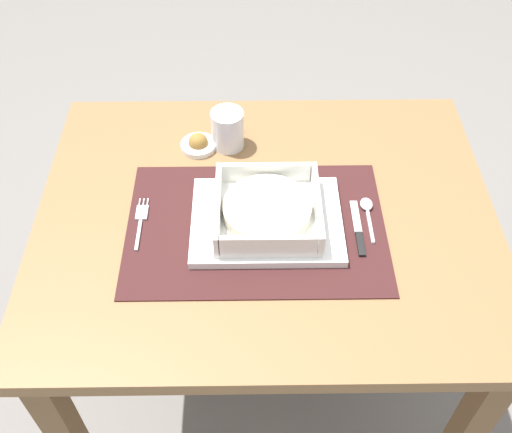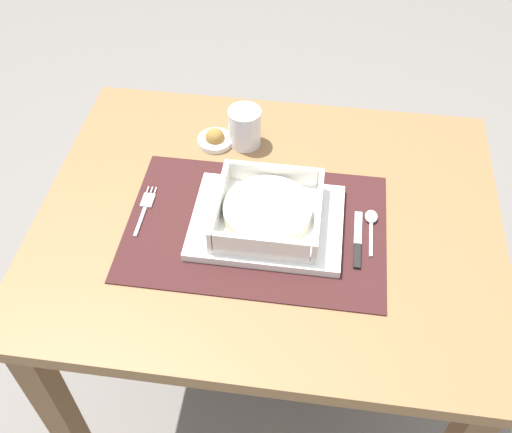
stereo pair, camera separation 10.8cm
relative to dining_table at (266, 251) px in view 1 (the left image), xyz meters
The scene contains 10 objects.
ground_plane 0.60m from the dining_table, ahead, with size 6.00×6.00×0.00m, color slate.
dining_table is the anchor object (origin of this frame).
placemat 0.12m from the dining_table, 119.94° to the right, with size 0.48×0.32×0.00m, color #381919.
serving_plate 0.13m from the dining_table, 93.23° to the right, with size 0.28×0.21×0.02m, color white.
porridge_bowl 0.15m from the dining_table, 87.28° to the right, with size 0.19×0.19×0.05m.
fork 0.26m from the dining_table, behind, with size 0.02×0.13×0.00m.
spoon 0.23m from the dining_table, ahead, with size 0.02×0.11×0.01m.
butter_knife 0.21m from the dining_table, 17.03° to the right, with size 0.01×0.13×0.01m.
drinking_glass 0.26m from the dining_table, 110.87° to the left, with size 0.07×0.07×0.08m.
condiment_saucer 0.26m from the dining_table, 126.14° to the left, with size 0.07×0.07×0.04m.
Camera 1 is at (-0.03, -0.76, 1.55)m, focal length 41.89 mm.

